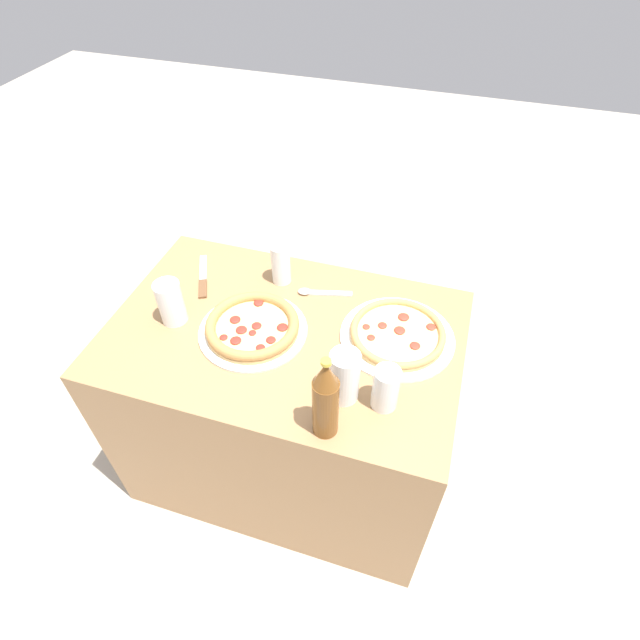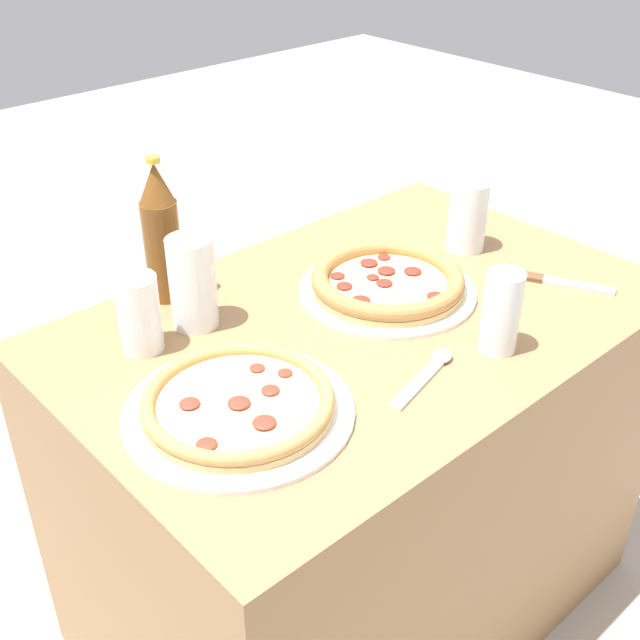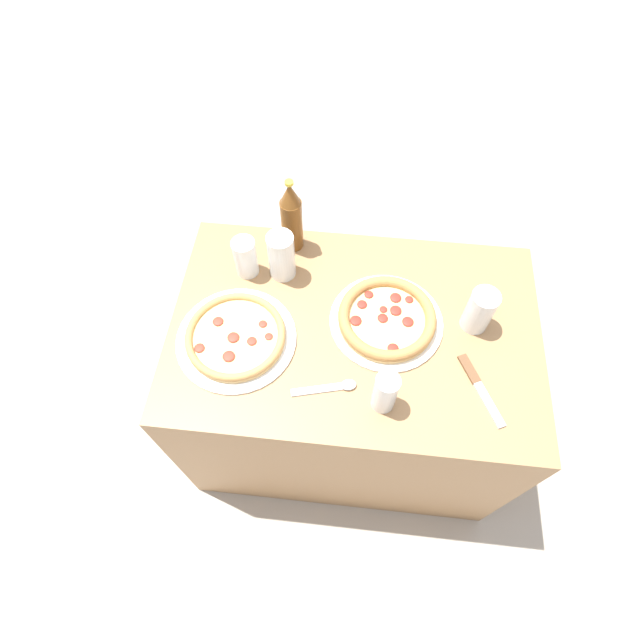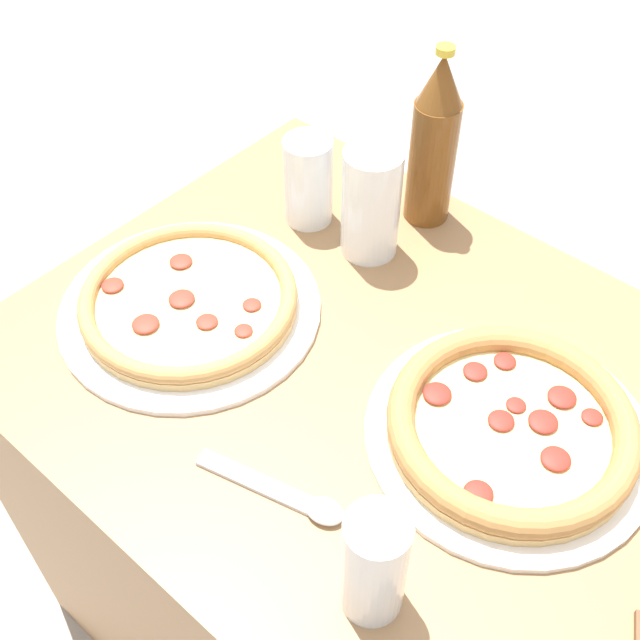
% 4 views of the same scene
% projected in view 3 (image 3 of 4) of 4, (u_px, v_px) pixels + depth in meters
% --- Properties ---
extents(ground_plane, '(8.00, 8.00, 0.00)m').
position_uv_depth(ground_plane, '(344.00, 418.00, 2.04)').
color(ground_plane, '#A89E8E').
extents(table, '(1.05, 0.69, 0.73)m').
position_uv_depth(table, '(349.00, 381.00, 1.73)').
color(table, '#997047').
rests_on(table, ground_plane).
extents(pizza_salami, '(0.32, 0.32, 0.05)m').
position_uv_depth(pizza_salami, '(387.00, 318.00, 1.41)').
color(pizza_salami, silver).
rests_on(pizza_salami, table).
extents(pizza_veggie, '(0.34, 0.34, 0.04)m').
position_uv_depth(pizza_veggie, '(236.00, 337.00, 1.38)').
color(pizza_veggie, white).
rests_on(pizza_veggie, table).
extents(glass_lemonade, '(0.08, 0.08, 0.16)m').
position_uv_depth(glass_lemonade, '(282.00, 257.00, 1.45)').
color(glass_lemonade, white).
rests_on(glass_lemonade, table).
extents(glass_orange_juice, '(0.06, 0.06, 0.14)m').
position_uv_depth(glass_orange_juice, '(385.00, 393.00, 1.24)').
color(glass_orange_juice, white).
rests_on(glass_orange_juice, table).
extents(glass_cola, '(0.08, 0.08, 0.14)m').
position_uv_depth(glass_cola, '(479.00, 311.00, 1.37)').
color(glass_cola, white).
rests_on(glass_cola, table).
extents(glass_water, '(0.07, 0.07, 0.13)m').
position_uv_depth(glass_water, '(246.00, 259.00, 1.47)').
color(glass_water, white).
rests_on(glass_water, table).
extents(beer_bottle, '(0.06, 0.06, 0.26)m').
position_uv_depth(beer_bottle, '(291.00, 217.00, 1.47)').
color(beer_bottle, brown).
rests_on(beer_bottle, table).
extents(knife, '(0.12, 0.20, 0.01)m').
position_uv_depth(knife, '(479.00, 386.00, 1.32)').
color(knife, brown).
rests_on(knife, table).
extents(spoon, '(0.18, 0.07, 0.01)m').
position_uv_depth(spoon, '(334.00, 387.00, 1.32)').
color(spoon, silver).
rests_on(spoon, table).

